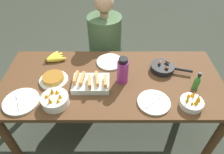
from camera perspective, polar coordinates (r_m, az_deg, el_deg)
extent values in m
plane|color=#383D33|center=(2.20, 0.00, -14.11)|extent=(14.00, 14.00, 0.00)
cube|color=brown|center=(1.67, 0.00, -1.19)|extent=(1.84, 0.80, 0.03)
cylinder|color=brown|center=(1.94, -27.32, -15.75)|extent=(0.07, 0.07, 0.67)
cylinder|color=brown|center=(1.94, 27.32, -15.62)|extent=(0.07, 0.07, 0.67)
cylinder|color=brown|center=(2.33, -21.68, -1.53)|extent=(0.07, 0.07, 0.67)
cylinder|color=brown|center=(2.33, 21.60, -1.44)|extent=(0.07, 0.07, 0.67)
ellipsoid|color=yellow|center=(1.90, -15.79, 4.78)|extent=(0.20, 0.08, 0.04)
ellipsoid|color=yellow|center=(1.92, -16.21, 5.10)|extent=(0.17, 0.11, 0.04)
ellipsoid|color=yellow|center=(1.94, -16.27, 5.49)|extent=(0.16, 0.16, 0.04)
ellipsoid|color=yellow|center=(1.96, -16.80, 5.68)|extent=(0.12, 0.18, 0.04)
cylinder|color=#4C3819|center=(1.92, -18.35, 4.35)|extent=(0.02, 0.02, 0.04)
cube|color=silver|center=(1.60, -5.99, -1.91)|extent=(0.29, 0.20, 0.05)
cube|color=#ED8E4C|center=(1.60, -10.21, -0.26)|extent=(0.03, 0.13, 0.05)
cube|color=#ED8E4C|center=(1.59, -8.45, -0.52)|extent=(0.04, 0.13, 0.04)
cube|color=#ED8E4C|center=(1.55, -6.39, -1.42)|extent=(0.04, 0.12, 0.05)
cube|color=#ED8E4C|center=(1.58, -4.30, -0.53)|extent=(0.04, 0.15, 0.04)
cube|color=#ED8E4C|center=(1.55, -1.82, -1.21)|extent=(0.03, 0.12, 0.05)
cylinder|color=black|center=(1.81, 14.05, 2.14)|extent=(0.20, 0.20, 0.01)
cylinder|color=black|center=(1.79, 14.18, 2.77)|extent=(0.20, 0.20, 0.04)
cylinder|color=black|center=(1.80, 19.70, 1.93)|extent=(0.15, 0.06, 0.02)
ellipsoid|color=brown|center=(1.80, 15.55, 4.26)|extent=(0.06, 0.06, 0.03)
ellipsoid|color=brown|center=(1.74, 15.40, 2.59)|extent=(0.04, 0.04, 0.03)
ellipsoid|color=brown|center=(1.77, 13.55, 4.15)|extent=(0.04, 0.05, 0.03)
cylinder|color=white|center=(1.71, -16.29, -0.85)|extent=(0.23, 0.23, 0.02)
cylinder|color=gold|center=(1.70, -16.45, -0.26)|extent=(0.18, 0.18, 0.03)
cylinder|color=#9F6624|center=(1.69, -16.56, 0.17)|extent=(0.17, 0.17, 0.00)
cylinder|color=white|center=(1.63, -24.49, -6.41)|extent=(0.27, 0.27, 0.02)
cylinder|color=silver|center=(1.61, -25.30, -6.95)|extent=(0.06, 0.11, 0.01)
cube|color=silver|center=(1.67, -25.56, -4.89)|extent=(0.04, 0.05, 0.00)
cylinder|color=white|center=(1.83, -0.65, 4.36)|extent=(0.24, 0.24, 0.02)
cylinder|color=silver|center=(1.80, -1.60, 4.20)|extent=(0.01, 0.11, 0.01)
cube|color=silver|center=(1.87, -1.57, 5.72)|extent=(0.02, 0.04, 0.00)
cylinder|color=white|center=(1.52, 11.85, -7.04)|extent=(0.24, 0.24, 0.02)
cylinder|color=silver|center=(1.52, 12.70, -6.42)|extent=(0.11, 0.09, 0.01)
cube|color=silver|center=(1.47, 10.34, -8.11)|extent=(0.05, 0.05, 0.00)
cylinder|color=white|center=(1.56, 21.72, -6.94)|extent=(0.16, 0.16, 0.05)
cone|color=orange|center=(1.55, 23.51, -5.54)|extent=(0.05, 0.06, 0.06)
cone|color=orange|center=(1.57, 22.32, -4.59)|extent=(0.06, 0.05, 0.06)
cone|color=orange|center=(1.55, 21.10, -4.82)|extent=(0.04, 0.04, 0.05)
cone|color=orange|center=(1.51, 20.86, -5.90)|extent=(0.03, 0.03, 0.06)
cone|color=orange|center=(1.52, 21.93, -6.88)|extent=(0.04, 0.04, 0.04)
cone|color=orange|center=(1.53, 23.10, -6.49)|extent=(0.06, 0.06, 0.06)
cylinder|color=white|center=(1.52, -15.89, -6.44)|extent=(0.20, 0.20, 0.07)
cone|color=orange|center=(1.46, -14.64, -5.35)|extent=(0.04, 0.04, 0.05)
cone|color=orange|center=(1.50, -15.47, -4.15)|extent=(0.05, 0.05, 0.04)
cone|color=orange|center=(1.51, -16.78, -3.89)|extent=(0.05, 0.05, 0.06)
cone|color=orange|center=(1.49, -18.21, -5.24)|extent=(0.04, 0.05, 0.04)
cone|color=orange|center=(1.45, -17.36, -6.40)|extent=(0.05, 0.04, 0.06)
cone|color=orange|center=(1.44, -15.24, -6.59)|extent=(0.05, 0.05, 0.04)
cylinder|color=#992D89|center=(1.59, 3.06, 1.49)|extent=(0.09, 0.09, 0.20)
cylinder|color=black|center=(1.51, 3.22, 4.77)|extent=(0.07, 0.07, 0.03)
cylinder|color=#337F2D|center=(1.69, 22.90, -1.76)|extent=(0.05, 0.05, 0.10)
cone|color=#337F2D|center=(1.65, 23.49, -0.16)|extent=(0.05, 0.05, 0.03)
cylinder|color=black|center=(1.63, 23.78, 0.62)|extent=(0.03, 0.03, 0.03)
cube|color=black|center=(2.50, -1.82, 1.84)|extent=(0.40, 0.40, 0.42)
cylinder|color=#476642|center=(2.23, -2.08, 10.90)|extent=(0.36, 0.36, 0.51)
cylinder|color=tan|center=(2.09, -2.28, 17.45)|extent=(0.09, 0.09, 0.05)
sphere|color=tan|center=(2.04, -2.38, 20.52)|extent=(0.19, 0.19, 0.19)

